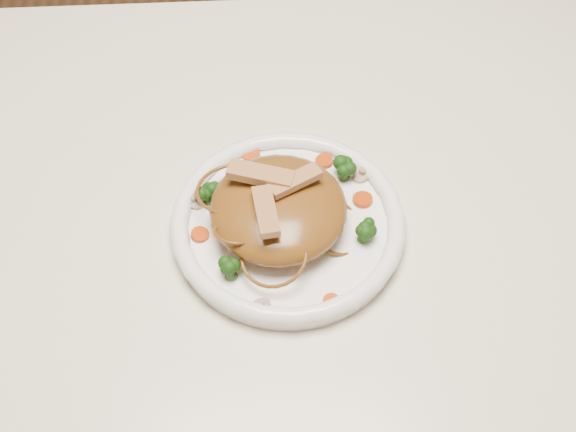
{
  "coord_description": "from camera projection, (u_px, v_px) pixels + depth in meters",
  "views": [
    {
      "loc": [
        -0.02,
        -0.52,
        1.48
      ],
      "look_at": [
        0.01,
        -0.0,
        0.78
      ],
      "focal_mm": 50.73,
      "sensor_mm": 36.0,
      "label": 1
    }
  ],
  "objects": [
    {
      "name": "chicken_c",
      "position": [
        266.0,
        211.0,
        0.82
      ],
      "size": [
        0.03,
        0.07,
        0.01
      ],
      "primitive_type": "cube",
      "rotation": [
        0.0,
        0.0,
        4.83
      ],
      "color": "tan",
      "rests_on": "noodle_mound"
    },
    {
      "name": "carrot_0",
      "position": [
        324.0,
        161.0,
        0.94
      ],
      "size": [
        0.02,
        0.02,
        0.0
      ],
      "primitive_type": "cylinder",
      "rotation": [
        0.0,
        0.0,
        0.06
      ],
      "color": "#C03907",
      "rests_on": "plate"
    },
    {
      "name": "carrot_2",
      "position": [
        363.0,
        199.0,
        0.9
      ],
      "size": [
        0.03,
        0.03,
        0.0
      ],
      "primitive_type": "cylinder",
      "rotation": [
        0.0,
        0.0,
        0.24
      ],
      "color": "#C03907",
      "rests_on": "plate"
    },
    {
      "name": "broccoli_3",
      "position": [
        364.0,
        230.0,
        0.86
      ],
      "size": [
        0.03,
        0.03,
        0.03
      ],
      "primitive_type": null,
      "rotation": [
        0.0,
        0.0,
        -0.28
      ],
      "color": "#1B460E",
      "rests_on": "plate"
    },
    {
      "name": "noodle_mound",
      "position": [
        278.0,
        208.0,
        0.86
      ],
      "size": [
        0.17,
        0.17,
        0.05
      ],
      "primitive_type": "ellipsoid",
      "rotation": [
        0.0,
        0.0,
        -0.16
      ],
      "color": "brown",
      "rests_on": "plate"
    },
    {
      "name": "broccoli_1",
      "position": [
        208.0,
        193.0,
        0.89
      ],
      "size": [
        0.03,
        0.03,
        0.03
      ],
      "primitive_type": null,
      "rotation": [
        0.0,
        0.0,
        -0.18
      ],
      "color": "#1B460E",
      "rests_on": "plate"
    },
    {
      "name": "broccoli_2",
      "position": [
        231.0,
        269.0,
        0.83
      ],
      "size": [
        0.03,
        0.03,
        0.03
      ],
      "primitive_type": null,
      "rotation": [
        0.0,
        0.0,
        0.28
      ],
      "color": "#1B460E",
      "rests_on": "plate"
    },
    {
      "name": "mushroom_0",
      "position": [
        261.0,
        306.0,
        0.82
      ],
      "size": [
        0.03,
        0.03,
        0.01
      ],
      "primitive_type": "cylinder",
      "rotation": [
        0.0,
        0.0,
        0.32
      ],
      "color": "tan",
      "rests_on": "plate"
    },
    {
      "name": "table",
      "position": [
        280.0,
        278.0,
        0.98
      ],
      "size": [
        1.2,
        0.8,
        0.75
      ],
      "color": "beige",
      "rests_on": "ground"
    },
    {
      "name": "mushroom_2",
      "position": [
        194.0,
        201.0,
        0.9
      ],
      "size": [
        0.03,
        0.03,
        0.01
      ],
      "primitive_type": "cylinder",
      "rotation": [
        0.0,
        0.0,
        -0.76
      ],
      "color": "tan",
      "rests_on": "plate"
    },
    {
      "name": "chicken_b",
      "position": [
        261.0,
        175.0,
        0.85
      ],
      "size": [
        0.07,
        0.04,
        0.01
      ],
      "primitive_type": "cube",
      "rotation": [
        0.0,
        0.0,
        2.83
      ],
      "color": "tan",
      "rests_on": "noodle_mound"
    },
    {
      "name": "mushroom_3",
      "position": [
        346.0,
        162.0,
        0.93
      ],
      "size": [
        0.03,
        0.03,
        0.01
      ],
      "primitive_type": "cylinder",
      "rotation": [
        0.0,
        0.0,
        2.2
      ],
      "color": "tan",
      "rests_on": "plate"
    },
    {
      "name": "carrot_3",
      "position": [
        251.0,
        153.0,
        0.94
      ],
      "size": [
        0.03,
        0.03,
        0.0
      ],
      "primitive_type": "cylinder",
      "rotation": [
        0.0,
        0.0,
        0.24
      ],
      "color": "#C03907",
      "rests_on": "plate"
    },
    {
      "name": "broccoli_0",
      "position": [
        344.0,
        168.0,
        0.91
      ],
      "size": [
        0.04,
        0.04,
        0.03
      ],
      "primitive_type": null,
      "rotation": [
        0.0,
        0.0,
        0.31
      ],
      "color": "#1B460E",
      "rests_on": "plate"
    },
    {
      "name": "mushroom_1",
      "position": [
        362.0,
        174.0,
        0.92
      ],
      "size": [
        0.04,
        0.04,
        0.01
      ],
      "primitive_type": "cylinder",
      "rotation": [
        0.0,
        0.0,
        0.85
      ],
      "color": "tan",
      "rests_on": "plate"
    },
    {
      "name": "plate",
      "position": [
        288.0,
        228.0,
        0.89
      ],
      "size": [
        0.33,
        0.33,
        0.02
      ],
      "primitive_type": "cylinder",
      "rotation": [
        0.0,
        0.0,
        0.39
      ],
      "color": "white",
      "rests_on": "table"
    },
    {
      "name": "carrot_4",
      "position": [
        331.0,
        301.0,
        0.82
      ],
      "size": [
        0.02,
        0.02,
        0.0
      ],
      "primitive_type": "cylinder",
      "rotation": [
        0.0,
        0.0,
        0.41
      ],
      "color": "#C03907",
      "rests_on": "plate"
    },
    {
      "name": "chicken_a",
      "position": [
        295.0,
        181.0,
        0.85
      ],
      "size": [
        0.06,
        0.04,
        0.01
      ],
      "primitive_type": "cube",
      "rotation": [
        0.0,
        0.0,
        0.48
      ],
      "color": "tan",
      "rests_on": "noodle_mound"
    },
    {
      "name": "carrot_1",
      "position": [
        200.0,
        235.0,
        0.87
      ],
      "size": [
        0.02,
        0.02,
        0.0
      ],
      "primitive_type": "cylinder",
      "rotation": [
        0.0,
        0.0,
        -0.14
      ],
      "color": "#C03907",
      "rests_on": "plate"
    }
  ]
}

